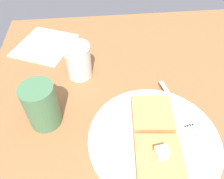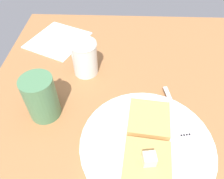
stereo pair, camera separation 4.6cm
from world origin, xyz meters
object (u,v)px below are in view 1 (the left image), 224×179
object	(u,v)px
fork	(179,111)
syrup_jar	(78,61)
coffee_mug	(42,105)
napkin	(45,45)
plate	(154,139)

from	to	relation	value
fork	syrup_jar	xyz separation A→B (cm)	(14.95, 20.82, 2.97)
fork	coffee_mug	distance (cm)	28.19
syrup_jar	napkin	bearing A→B (deg)	36.93
fork	napkin	world-z (taller)	fork
plate	syrup_jar	size ratio (longest dim) A/B	2.89
plate	napkin	distance (cm)	41.94
syrup_jar	coffee_mug	size ratio (longest dim) A/B	0.89
syrup_jar	napkin	world-z (taller)	syrup_jar
plate	coffee_mug	size ratio (longest dim) A/B	2.58
plate	syrup_jar	xyz separation A→B (cm)	(20.61, 14.08, 3.64)
syrup_jar	fork	bearing A→B (deg)	-125.67
syrup_jar	coffee_mug	world-z (taller)	coffee_mug
fork	napkin	bearing A→B (deg)	47.40
plate	napkin	xyz separation A→B (cm)	(34.19, 24.29, -0.46)
plate	fork	bearing A→B (deg)	-49.99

